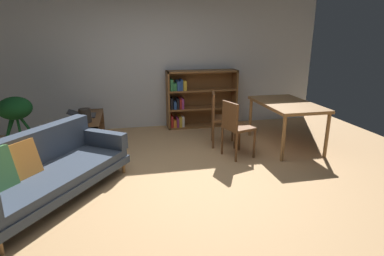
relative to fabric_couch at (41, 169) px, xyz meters
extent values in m
plane|color=tan|center=(1.65, 0.08, -0.36)|extent=(8.16, 8.16, 0.00)
cube|color=silver|center=(1.65, 2.78, 0.99)|extent=(6.80, 0.10, 2.70)
cylinder|color=olive|center=(0.92, 0.52, -0.29)|extent=(0.04, 0.04, 0.15)
cylinder|color=olive|center=(-0.14, -0.99, -0.29)|extent=(0.04, 0.04, 0.15)
cylinder|color=olive|center=(0.34, 0.93, -0.29)|extent=(0.04, 0.04, 0.15)
cube|color=#384251|center=(0.10, -0.03, -0.17)|extent=(1.83, 2.12, 0.10)
cube|color=#384251|center=(0.10, -0.03, -0.07)|extent=(1.76, 2.03, 0.10)
cube|color=#384251|center=(-0.17, 0.16, 0.19)|extent=(1.25, 1.68, 0.42)
cube|color=#384251|center=(0.63, 0.73, 0.09)|extent=(0.73, 0.57, 0.22)
cube|color=orange|center=(-0.17, -0.09, 0.16)|extent=(0.40, 0.45, 0.41)
cube|color=brown|center=(0.35, 2.38, -0.11)|extent=(0.44, 0.04, 0.51)
cube|color=brown|center=(0.35, 1.14, -0.11)|extent=(0.44, 0.04, 0.51)
cube|color=brown|center=(0.35, 1.76, -0.15)|extent=(0.44, 1.24, 0.04)
cube|color=brown|center=(0.35, 1.76, 0.12)|extent=(0.44, 1.28, 0.04)
cube|color=brown|center=(0.35, 1.76, -0.34)|extent=(0.44, 1.24, 0.04)
cube|color=#333338|center=(0.36, 1.88, 0.15)|extent=(0.25, 0.34, 0.02)
cube|color=black|center=(0.13, 1.87, 0.20)|extent=(0.22, 0.33, 0.09)
cylinder|color=#2D2823|center=(0.36, 1.46, 0.25)|extent=(0.19, 0.19, 0.22)
cylinder|color=slate|center=(0.36, 1.46, 0.30)|extent=(0.10, 0.10, 0.01)
cylinder|color=#9E9389|center=(-0.67, 1.54, -0.24)|extent=(0.33, 0.33, 0.25)
cylinder|color=#195623|center=(-0.55, 1.53, 0.15)|extent=(0.27, 0.06, 0.53)
cylinder|color=#195623|center=(-0.59, 1.65, 0.12)|extent=(0.19, 0.27, 0.50)
cylinder|color=#195623|center=(-0.78, 1.59, 0.11)|extent=(0.26, 0.13, 0.47)
cylinder|color=#195623|center=(-0.75, 1.46, 0.17)|extent=(0.20, 0.20, 0.59)
cylinder|color=#195623|center=(-0.63, 1.46, 0.15)|extent=(0.12, 0.19, 0.53)
ellipsoid|color=#195623|center=(-0.67, 1.54, 0.41)|extent=(0.50, 0.50, 0.35)
cylinder|color=olive|center=(3.29, 1.73, -0.01)|extent=(0.06, 0.06, 0.71)
cylinder|color=olive|center=(3.29, 0.45, -0.01)|extent=(0.06, 0.06, 0.71)
cylinder|color=olive|center=(4.02, 1.73, -0.01)|extent=(0.06, 0.06, 0.71)
cylinder|color=olive|center=(4.02, 0.45, -0.01)|extent=(0.06, 0.06, 0.71)
cube|color=olive|center=(3.65, 1.09, 0.37)|extent=(0.83, 1.39, 0.05)
cylinder|color=brown|center=(2.85, 1.48, -0.14)|extent=(0.04, 0.04, 0.45)
cylinder|color=brown|center=(2.76, 1.11, -0.14)|extent=(0.04, 0.04, 0.45)
cylinder|color=brown|center=(2.50, 1.57, -0.14)|extent=(0.04, 0.04, 0.45)
cylinder|color=brown|center=(2.41, 1.19, -0.14)|extent=(0.04, 0.04, 0.45)
cube|color=brown|center=(2.63, 1.34, 0.11)|extent=(0.49, 0.51, 0.04)
cube|color=brown|center=(2.45, 1.38, 0.34)|extent=(0.13, 0.38, 0.43)
cylinder|color=brown|center=(2.81, 1.02, -0.14)|extent=(0.04, 0.04, 0.45)
cylinder|color=brown|center=(2.92, 0.66, -0.14)|extent=(0.04, 0.04, 0.45)
cylinder|color=brown|center=(2.48, 0.91, -0.14)|extent=(0.04, 0.04, 0.45)
cylinder|color=brown|center=(2.59, 0.56, -0.14)|extent=(0.04, 0.04, 0.45)
cube|color=brown|center=(2.70, 0.79, 0.11)|extent=(0.49, 0.50, 0.04)
cube|color=brown|center=(2.53, 0.74, 0.32)|extent=(0.14, 0.36, 0.40)
cube|color=brown|center=(1.84, 2.55, 0.22)|extent=(0.04, 0.35, 1.16)
cube|color=brown|center=(3.24, 2.55, 0.22)|extent=(0.04, 0.35, 1.16)
cube|color=brown|center=(2.54, 2.55, 0.78)|extent=(1.44, 0.35, 0.04)
cube|color=brown|center=(2.54, 2.55, -0.35)|extent=(1.44, 0.35, 0.04)
cube|color=brown|center=(2.54, 2.71, 0.22)|extent=(1.41, 0.04, 1.16)
cube|color=brown|center=(2.54, 2.55, 0.03)|extent=(1.41, 0.34, 0.04)
cube|color=brown|center=(2.54, 2.55, 0.40)|extent=(1.41, 0.34, 0.04)
cube|color=red|center=(1.90, 2.53, -0.21)|extent=(0.04, 0.28, 0.23)
cube|color=orange|center=(1.95, 2.53, -0.26)|extent=(0.06, 0.27, 0.14)
cube|color=#993884|center=(2.01, 2.52, -0.24)|extent=(0.04, 0.24, 0.19)
cube|color=gold|center=(2.07, 2.54, -0.22)|extent=(0.05, 0.30, 0.21)
cube|color=silver|center=(2.12, 2.52, -0.22)|extent=(0.05, 0.23, 0.21)
cube|color=black|center=(1.90, 2.51, 0.16)|extent=(0.05, 0.21, 0.22)
cube|color=#2D5199|center=(1.96, 2.53, 0.12)|extent=(0.05, 0.27, 0.15)
cube|color=black|center=(2.02, 2.53, 0.15)|extent=(0.04, 0.28, 0.21)
cube|color=red|center=(2.07, 2.53, 0.15)|extent=(0.04, 0.28, 0.21)
cube|color=#993884|center=(2.12, 2.54, 0.15)|extent=(0.04, 0.30, 0.20)
cube|color=#337F47|center=(1.90, 2.53, 0.53)|extent=(0.05, 0.28, 0.22)
cube|color=#337F47|center=(1.97, 2.52, 0.50)|extent=(0.07, 0.22, 0.15)
cube|color=#2D5199|center=(2.04, 2.53, 0.52)|extent=(0.07, 0.29, 0.19)
cube|color=#2D5199|center=(2.10, 2.52, 0.53)|extent=(0.03, 0.22, 0.22)
cube|color=gold|center=(2.16, 2.53, 0.52)|extent=(0.07, 0.27, 0.19)
camera|label=1|loc=(1.01, -3.59, 1.50)|focal=29.17mm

